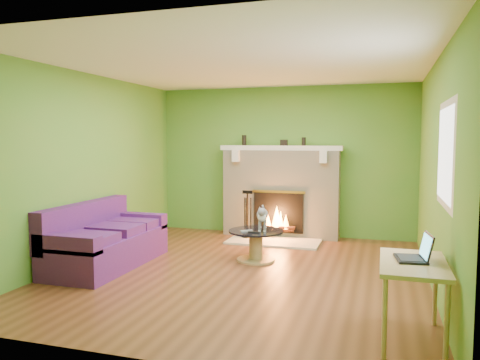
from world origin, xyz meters
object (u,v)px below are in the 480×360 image
object	(u,v)px
coffee_table	(256,243)
cat	(262,217)
desk	(413,271)
sofa	(104,241)

from	to	relation	value
coffee_table	cat	distance (m)	0.37
desk	cat	size ratio (longest dim) A/B	1.61
coffee_table	desk	xyz separation A→B (m)	(1.93, -2.13, 0.35)
sofa	cat	bearing A→B (deg)	24.05
sofa	cat	world-z (taller)	sofa
desk	cat	distance (m)	2.86
coffee_table	cat	size ratio (longest dim) A/B	1.33
coffee_table	cat	world-z (taller)	cat
coffee_table	desk	size ratio (longest dim) A/B	0.83
coffee_table	desk	distance (m)	2.89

